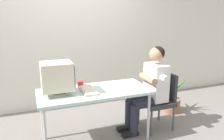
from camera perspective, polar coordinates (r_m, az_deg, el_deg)
The scene contains 9 objects.
ground_plane at distance 3.17m, azimuth -4.34°, elevation -17.70°, with size 12.00×12.00×0.00m, color gray.
wall_back at distance 4.14m, azimuth -6.45°, elevation 11.54°, with size 8.00×0.10×3.00m, color silver.
desk at distance 2.88m, azimuth -4.58°, elevation -6.26°, with size 1.45×0.66×0.72m.
crt_monitor at distance 2.74m, azimuth -14.11°, elevation -1.67°, with size 0.38×0.33×0.40m.
keyboard at distance 2.85m, azimuth -6.35°, elevation -5.12°, with size 0.17×0.44×0.03m.
office_chair at distance 3.37m, azimuth 12.41°, elevation -7.05°, with size 0.43×0.43×0.84m.
person_seated at distance 3.21m, azimuth 9.87°, elevation -4.13°, with size 0.68×0.57×1.25m.
potted_plant at distance 4.02m, azimuth 15.35°, elevation -6.70°, with size 0.54×0.56×0.68m.
desk_mug at distance 3.02m, azimuth -8.25°, elevation -3.59°, with size 0.08×0.09×0.08m.
Camera 1 is at (-0.76, -2.60, 1.65)m, focal length 35.10 mm.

